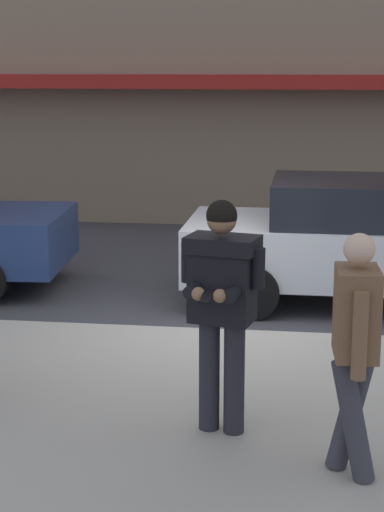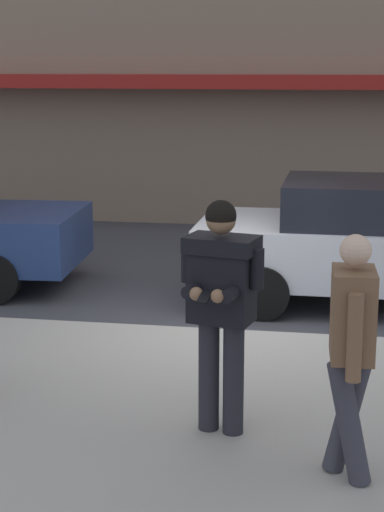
# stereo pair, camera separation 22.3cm
# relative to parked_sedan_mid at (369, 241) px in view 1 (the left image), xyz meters

# --- Properties ---
(ground_plane) EXTENTS (80.00, 80.00, 0.00)m
(ground_plane) POSITION_rel_parked_sedan_mid_xyz_m (-1.61, -1.53, -0.79)
(ground_plane) COLOR #3D3D42
(sidewalk) EXTENTS (32.00, 5.30, 0.14)m
(sidewalk) POSITION_rel_parked_sedan_mid_xyz_m (-0.61, -4.38, -0.72)
(sidewalk) COLOR #A8A399
(sidewalk) RESTS_ON ground
(curb_paint_line) EXTENTS (28.00, 0.12, 0.01)m
(curb_paint_line) POSITION_rel_parked_sedan_mid_xyz_m (-0.61, -1.48, -0.79)
(curb_paint_line) COLOR silver
(curb_paint_line) RESTS_ON ground
(parked_sedan_mid) EXTENTS (4.52, 1.96, 1.54)m
(parked_sedan_mid) POSITION_rel_parked_sedan_mid_xyz_m (0.00, 0.00, 0.00)
(parked_sedan_mid) COLOR silver
(parked_sedan_mid) RESTS_ON ground
(man_texting_on_phone) EXTENTS (0.64, 0.63, 1.81)m
(man_texting_on_phone) POSITION_rel_parked_sedan_mid_xyz_m (-1.38, -4.31, 0.46)
(man_texting_on_phone) COLOR #23232B
(man_texting_on_phone) RESTS_ON sidewalk
(pedestrian_dark_coat) EXTENTS (0.34, 0.60, 1.70)m
(pedestrian_dark_coat) POSITION_rel_parked_sedan_mid_xyz_m (-0.42, -4.90, 0.32)
(pedestrian_dark_coat) COLOR #33333D
(pedestrian_dark_coat) RESTS_ON sidewalk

